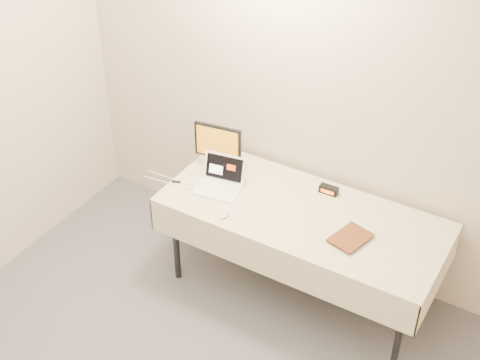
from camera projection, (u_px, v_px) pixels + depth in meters
The scene contains 9 objects.
back_wall at pixel (340, 99), 4.28m from camera, with size 4.00×0.10×2.70m, color beige.
table at pixel (302, 219), 4.35m from camera, with size 1.86×0.81×0.74m.
laptop at pixel (220, 181), 4.51m from camera, with size 0.34×0.31×0.20m.
monitor at pixel (218, 144), 4.59m from camera, with size 0.34×0.14×0.35m.
book at pixel (340, 217), 4.08m from camera, with size 0.19×0.02×0.25m, color #92441A.
alarm_clock at pixel (329, 190), 4.47m from camera, with size 0.13×0.06×0.05m.
clicker at pixel (225, 215), 4.27m from camera, with size 0.04×0.09×0.02m, color silver.
paper_form at pixel (353, 235), 4.13m from camera, with size 0.10×0.26×0.00m, color #C1EABA.
usb_dongle at pixel (176, 182), 4.58m from camera, with size 0.06×0.02×0.01m, color black.
Camera 1 is at (1.39, -1.06, 3.43)m, focal length 50.00 mm.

